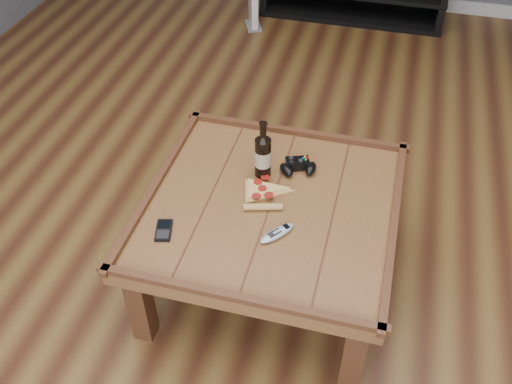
% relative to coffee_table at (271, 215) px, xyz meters
% --- Properties ---
extents(ground, '(6.00, 6.00, 0.00)m').
position_rel_coffee_table_xyz_m(ground, '(0.00, 0.00, -0.39)').
color(ground, '#402012').
rests_on(ground, ground).
extents(coffee_table, '(1.03, 1.03, 0.48)m').
position_rel_coffee_table_xyz_m(coffee_table, '(0.00, 0.00, 0.00)').
color(coffee_table, brown).
rests_on(coffee_table, ground).
extents(beer_bottle, '(0.07, 0.07, 0.27)m').
position_rel_coffee_table_xyz_m(beer_bottle, '(-0.08, 0.17, 0.17)').
color(beer_bottle, black).
rests_on(beer_bottle, coffee_table).
extents(game_controller, '(0.17, 0.14, 0.05)m').
position_rel_coffee_table_xyz_m(game_controller, '(0.06, 0.23, 0.08)').
color(game_controller, black).
rests_on(game_controller, coffee_table).
extents(pizza_slice, '(0.24, 0.31, 0.03)m').
position_rel_coffee_table_xyz_m(pizza_slice, '(-0.05, 0.05, 0.07)').
color(pizza_slice, tan).
rests_on(pizza_slice, coffee_table).
extents(smartphone, '(0.08, 0.12, 0.01)m').
position_rel_coffee_table_xyz_m(smartphone, '(-0.36, -0.25, 0.07)').
color(smartphone, black).
rests_on(smartphone, coffee_table).
extents(remote_control, '(0.14, 0.15, 0.02)m').
position_rel_coffee_table_xyz_m(remote_control, '(0.06, -0.16, 0.07)').
color(remote_control, '#9DA1AA').
rests_on(remote_control, coffee_table).
extents(game_console, '(0.18, 0.22, 0.24)m').
position_rel_coffee_table_xyz_m(game_console, '(-0.70, 2.34, -0.28)').
color(game_console, gray).
rests_on(game_console, ground).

